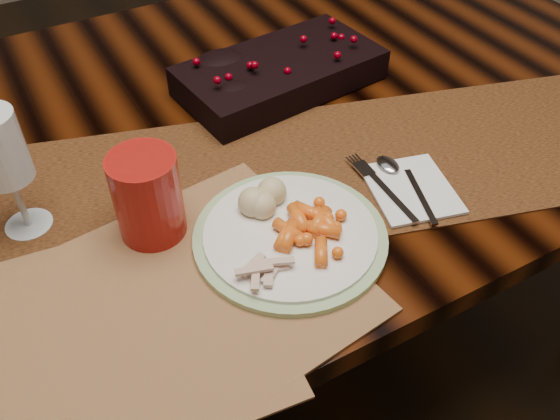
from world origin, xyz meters
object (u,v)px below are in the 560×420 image
centerpiece (280,68)px  wine_glass (9,175)px  dinner_plate (290,236)px  baby_carrots (317,232)px  mashed_potatoes (267,199)px  turkey_shreds (266,269)px  red_cup (148,196)px  placemat_main (161,310)px  dining_table (227,265)px  napkin (411,189)px

centerpiece → wine_glass: (-0.49, -0.15, 0.06)m
dinner_plate → wine_glass: bearing=146.4°
baby_carrots → mashed_potatoes: bearing=113.6°
mashed_potatoes → turkey_shreds: bearing=-118.9°
red_cup → placemat_main: bearing=-107.1°
centerpiece → red_cup: bearing=-144.1°
baby_carrots → turkey_shreds: 0.09m
mashed_potatoes → red_cup: 0.16m
dining_table → wine_glass: wine_glass is taller
baby_carrots → turkey_shreds: baby_carrots is taller
dinner_plate → napkin: (0.21, 0.00, -0.01)m
red_cup → mashed_potatoes: bearing=-20.9°
napkin → red_cup: bearing=177.8°
centerpiece → baby_carrots: size_ratio=3.41×
dinner_plate → red_cup: size_ratio=2.13×
dining_table → red_cup: bearing=-132.2°
mashed_potatoes → centerpiece: bearing=58.0°
centerpiece → mashed_potatoes: centerpiece is taller
turkey_shreds → centerpiece: bearing=58.8°
mashed_potatoes → red_cup: red_cup is taller
baby_carrots → napkin: size_ratio=0.77×
mashed_potatoes → placemat_main: bearing=-157.9°
centerpiece → mashed_potatoes: (-0.19, -0.30, 0.00)m
dinner_plate → centerpiece: bearing=63.0°
dining_table → dinner_plate: (-0.02, -0.31, 0.39)m
placemat_main → napkin: napkin is taller
placemat_main → turkey_shreds: (0.14, -0.02, 0.02)m
centerpiece → turkey_shreds: centerpiece is taller
turkey_shreds → napkin: 0.28m
centerpiece → dinner_plate: (-0.18, -0.36, -0.03)m
dining_table → napkin: bearing=-58.6°
centerpiece → placemat_main: 0.54m
placemat_main → turkey_shreds: 0.14m
dining_table → dinner_plate: dinner_plate is taller
dining_table → mashed_potatoes: bearing=-96.8°
dining_table → placemat_main: (-0.22, -0.33, 0.38)m
dining_table → red_cup: 0.52m
dinner_plate → napkin: dinner_plate is taller
dining_table → napkin: size_ratio=12.90×
dinner_plate → red_cup: red_cup is taller
dining_table → napkin: (0.19, -0.31, 0.38)m
turkey_shreds → red_cup: red_cup is taller
centerpiece → turkey_shreds: size_ratio=5.47×
dinner_plate → napkin: size_ratio=1.93×
dining_table → centerpiece: size_ratio=4.89×
dining_table → turkey_shreds: turkey_shreds is taller
red_cup → wine_glass: (-0.15, 0.10, 0.03)m
centerpiece → napkin: 0.36m
napkin → red_cup: (-0.37, 0.11, 0.06)m
placemat_main → red_cup: 0.16m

